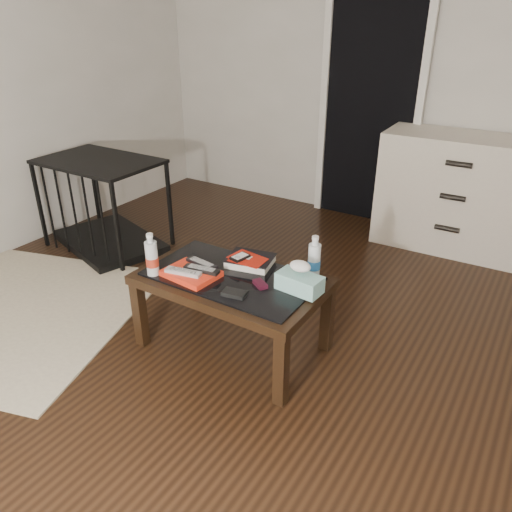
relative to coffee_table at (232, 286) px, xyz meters
The scene contains 18 objects.
ground 0.52m from the coffee_table, 34.66° to the right, with size 5.00×5.00×0.00m, color black.
room_shell 1.27m from the coffee_table, 34.66° to the right, with size 5.00×5.00×5.00m.
doorway 2.37m from the coffee_table, 93.21° to the left, with size 0.90×0.08×2.07m.
coffee_table is the anchor object (origin of this frame).
dresser 2.17m from the coffee_table, 69.98° to the left, with size 1.21×0.55×0.90m.
pet_crate 1.74m from the coffee_table, 160.29° to the left, with size 1.04×0.84×0.71m.
magazines 0.23m from the coffee_table, 146.27° to the right, with size 0.28×0.21×0.03m, color red.
remote_silver 0.28m from the coffee_table, 140.06° to the right, with size 0.20×0.05×0.02m, color #A8A8AC.
remote_black_front 0.19m from the coffee_table, 145.54° to the right, with size 0.20×0.05×0.02m, color black.
remote_black_back 0.21m from the coffee_table, 168.81° to the right, with size 0.20×0.05×0.02m, color black.
textbook 0.18m from the coffee_table, 84.15° to the left, with size 0.25×0.20×0.05m, color black.
dvd_mailers 0.18m from the coffee_table, 86.34° to the left, with size 0.19×0.14×0.01m, color #AD180B.
ipod 0.17m from the coffee_table, 99.23° to the left, with size 0.06×0.10×0.02m, color black.
flip_phone 0.20m from the coffee_table, ahead, with size 0.09×0.05×0.02m, color black.
wallet 0.22m from the coffee_table, 51.76° to the right, with size 0.12×0.07×0.02m, color black.
water_bottle_left 0.46m from the coffee_table, 149.99° to the right, with size 0.07×0.07×0.24m, color silver.
water_bottle_right 0.47m from the coffee_table, 30.02° to the left, with size 0.07×0.07×0.24m, color silver.
tissue_box 0.40m from the coffee_table, ahead, with size 0.23×0.12×0.09m, color teal.
Camera 1 is at (1.09, -1.73, 1.76)m, focal length 35.00 mm.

